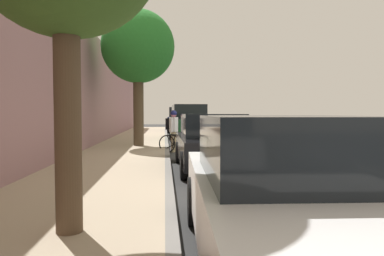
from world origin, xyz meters
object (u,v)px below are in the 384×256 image
(parked_sedan_white_far, at_px, (284,193))
(parked_sedan_black_mid, at_px, (211,142))
(parked_suv_green_second, at_px, (188,122))
(bicycle_at_curb, at_px, (179,144))
(parked_suv_dark_blue_nearest, at_px, (180,119))
(cyclist_with_backpack, at_px, (173,127))
(street_tree_near_cyclist, at_px, (138,48))

(parked_sedan_white_far, bearing_deg, parked_sedan_black_mid, -90.74)
(parked_suv_green_second, bearing_deg, bicycle_at_curb, 82.67)
(parked_sedan_white_far, xyz_separation_m, bicycle_at_curb, (0.64, -9.95, -0.38))
(parked_suv_green_second, xyz_separation_m, bicycle_at_curb, (0.73, 5.68, -0.65))
(parked_sedan_black_mid, distance_m, bicycle_at_curb, 3.99)
(parked_suv_dark_blue_nearest, height_order, parked_sedan_black_mid, parked_suv_dark_blue_nearest)
(parked_suv_green_second, bearing_deg, parked_suv_dark_blue_nearest, -89.81)
(parked_sedan_black_mid, height_order, parked_sedan_white_far, same)
(parked_suv_dark_blue_nearest, height_order, parked_suv_green_second, same)
(parked_sedan_black_mid, bearing_deg, parked_sedan_white_far, 89.26)
(parked_sedan_white_far, height_order, cyclist_with_backpack, cyclist_with_backpack)
(parked_suv_green_second, bearing_deg, cyclist_with_backpack, 79.63)
(parked_suv_dark_blue_nearest, bearing_deg, parked_sedan_black_mid, 90.05)
(parked_sedan_white_far, bearing_deg, cyclist_with_backpack, -85.24)
(bicycle_at_curb, xyz_separation_m, cyclist_with_backpack, (0.22, -0.46, 0.64))
(parked_suv_green_second, height_order, cyclist_with_backpack, parked_suv_green_second)
(parked_suv_green_second, distance_m, cyclist_with_backpack, 5.31)
(cyclist_with_backpack, bearing_deg, parked_suv_green_second, -100.37)
(parked_sedan_black_mid, xyz_separation_m, parked_sedan_white_far, (0.08, 6.04, 0.00))
(cyclist_with_backpack, distance_m, street_tree_near_cyclist, 3.75)
(bicycle_at_curb, bearing_deg, parked_suv_dark_blue_nearest, -92.73)
(bicycle_at_curb, bearing_deg, parked_sedan_white_far, 93.69)
(parked_suv_green_second, xyz_separation_m, cyclist_with_backpack, (0.96, 5.22, -0.02))
(parked_suv_green_second, bearing_deg, parked_sedan_white_far, 89.67)
(parked_sedan_black_mid, relative_size, cyclist_with_backpack, 2.66)
(parked_sedan_black_mid, bearing_deg, cyclist_with_backpack, -77.81)
(parked_suv_dark_blue_nearest, bearing_deg, street_tree_near_cyclist, 79.83)
(parked_suv_green_second, relative_size, cyclist_with_backpack, 2.85)
(parked_sedan_white_far, height_order, street_tree_near_cyclist, street_tree_near_cyclist)
(parked_suv_dark_blue_nearest, relative_size, parked_sedan_white_far, 1.07)
(cyclist_with_backpack, bearing_deg, street_tree_near_cyclist, -38.37)
(parked_sedan_black_mid, height_order, bicycle_at_curb, parked_sedan_black_mid)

